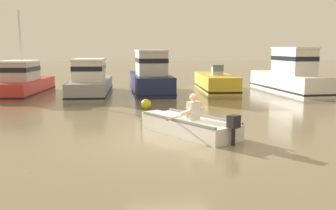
# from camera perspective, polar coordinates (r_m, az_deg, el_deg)

# --- Properties ---
(ground_plane) EXTENTS (120.00, 120.00, 0.00)m
(ground_plane) POSITION_cam_1_polar(r_m,az_deg,el_deg) (10.16, 0.46, -5.36)
(ground_plane) COLOR #7A6B4C
(rowboat_with_person) EXTENTS (2.52, 3.43, 1.19)m
(rowboat_with_person) POSITION_cam_1_polar(r_m,az_deg,el_deg) (10.89, 3.05, -3.05)
(rowboat_with_person) COLOR white
(rowboat_with_person) RESTS_ON ground
(moored_boat_red) EXTENTS (2.55, 5.51, 4.36)m
(moored_boat_red) POSITION_cam_1_polar(r_m,az_deg,el_deg) (21.18, -21.22, 3.27)
(moored_boat_red) COLOR #B72D28
(moored_boat_red) RESTS_ON ground
(moored_boat_grey) EXTENTS (2.30, 6.08, 1.90)m
(moored_boat_grey) POSITION_cam_1_polar(r_m,az_deg,el_deg) (20.35, -11.67, 3.55)
(moored_boat_grey) COLOR gray
(moored_boat_grey) RESTS_ON ground
(moored_boat_navy) EXTENTS (2.01, 5.94, 2.35)m
(moored_boat_navy) POSITION_cam_1_polar(r_m,az_deg,el_deg) (20.75, -2.69, 4.27)
(moored_boat_navy) COLOR #19234C
(moored_boat_navy) RESTS_ON ground
(moored_boat_yellow) EXTENTS (2.20, 5.52, 1.50)m
(moored_boat_yellow) POSITION_cam_1_polar(r_m,az_deg,el_deg) (22.09, 7.25, 3.38)
(moored_boat_yellow) COLOR gold
(moored_boat_yellow) RESTS_ON ground
(moored_boat_white) EXTENTS (1.89, 6.70, 2.49)m
(moored_boat_white) POSITION_cam_1_polar(r_m,az_deg,el_deg) (22.22, 17.94, 4.28)
(moored_boat_white) COLOR white
(moored_boat_white) RESTS_ON ground
(mooring_buoy) EXTENTS (0.41, 0.41, 0.41)m
(mooring_buoy) POSITION_cam_1_polar(r_m,az_deg,el_deg) (15.22, -3.35, 0.14)
(mooring_buoy) COLOR yellow
(mooring_buoy) RESTS_ON ground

